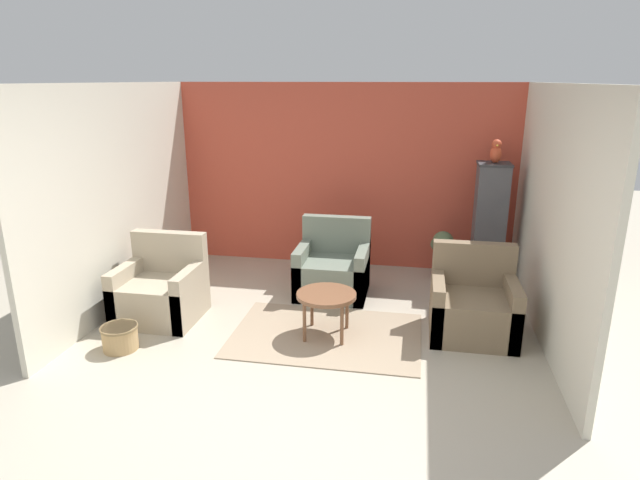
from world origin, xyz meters
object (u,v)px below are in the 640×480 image
object	(u,v)px
coffee_table	(326,298)
parrot	(496,152)
armchair_left	(161,292)
armchair_right	(473,307)
birdcage	(488,230)
potted_plant	(442,250)
armchair_middle	(333,270)
wicker_basket	(120,337)

from	to	relation	value
coffee_table	parrot	size ratio (longest dim) A/B	2.09
armchair_left	armchair_right	distance (m)	3.34
birdcage	parrot	xyz separation A→B (m)	(0.00, 0.00, 0.97)
parrot	potted_plant	world-z (taller)	parrot
coffee_table	armchair_right	world-z (taller)	armchair_right
armchair_right	armchair_middle	world-z (taller)	same
armchair_right	parrot	xyz separation A→B (m)	(0.28, 1.49, 1.40)
coffee_table	potted_plant	xyz separation A→B (m)	(1.21, 1.85, -0.00)
armchair_left	wicker_basket	world-z (taller)	armchair_left
armchair_right	parrot	distance (m)	2.06
parrot	coffee_table	bearing A→B (deg)	-134.20
armchair_right	wicker_basket	bearing A→B (deg)	-164.23
parrot	birdcage	bearing A→B (deg)	-90.00
birdcage	armchair_middle	bearing A→B (deg)	-160.99
birdcage	parrot	world-z (taller)	parrot
coffee_table	armchair_right	size ratio (longest dim) A/B	0.67
coffee_table	wicker_basket	bearing A→B (deg)	-161.46
armchair_left	birdcage	world-z (taller)	birdcage
armchair_left	parrot	distance (m)	4.23
armchair_middle	potted_plant	bearing A→B (deg)	27.60
coffee_table	armchair_left	xyz separation A→B (m)	(-1.86, 0.12, -0.12)
wicker_basket	armchair_left	bearing A→B (deg)	84.90
birdcage	wicker_basket	distance (m)	4.46
armchair_right	armchair_middle	size ratio (longest dim) A/B	1.00
coffee_table	parrot	world-z (taller)	parrot
armchair_right	potted_plant	bearing A→B (deg)	99.82
potted_plant	parrot	bearing A→B (deg)	-4.78
wicker_basket	potted_plant	bearing A→B (deg)	38.50
armchair_middle	parrot	bearing A→B (deg)	19.08
parrot	wicker_basket	size ratio (longest dim) A/B	0.82
armchair_left	potted_plant	bearing A→B (deg)	29.43
armchair_left	birdcage	distance (m)	4.01
armchair_middle	potted_plant	world-z (taller)	armchair_middle
armchair_right	armchair_middle	distance (m)	1.80
armchair_right	birdcage	bearing A→B (deg)	79.31
parrot	wicker_basket	distance (m)	4.69
coffee_table	armchair_left	distance (m)	1.87
parrot	wicker_basket	world-z (taller)	parrot
potted_plant	wicker_basket	xyz separation A→B (m)	(-3.14, -2.49, -0.29)
birdcage	armchair_left	bearing A→B (deg)	-155.03
armchair_middle	wicker_basket	xyz separation A→B (m)	(-1.81, -1.80, -0.16)
armchair_left	wicker_basket	bearing A→B (deg)	-95.10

